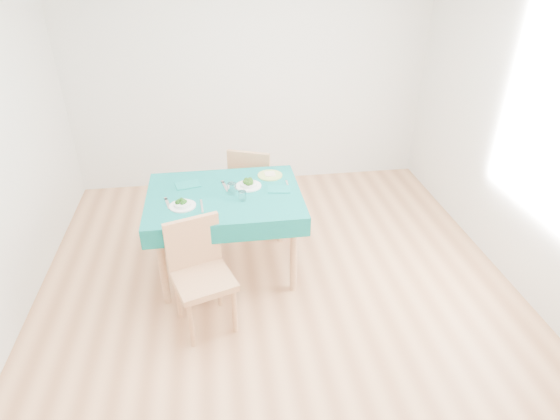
{
  "coord_description": "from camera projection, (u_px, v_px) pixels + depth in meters",
  "views": [
    {
      "loc": [
        -0.43,
        -2.92,
        2.57
      ],
      "look_at": [
        0.0,
        0.0,
        0.85
      ],
      "focal_mm": 30.0,
      "sensor_mm": 36.0,
      "label": 1
    }
  ],
  "objects": [
    {
      "name": "room_shell",
      "position": [
        280.0,
        147.0,
        3.17
      ],
      "size": [
        4.02,
        4.52,
        2.73
      ],
      "color": "#A96F46",
      "rests_on": "ground"
    },
    {
      "name": "table",
      "position": [
        227.0,
        233.0,
        4.02
      ],
      "size": [
        1.25,
        0.95,
        0.76
      ],
      "primitive_type": "cube",
      "color": "#096661",
      "rests_on": "ground"
    },
    {
      "name": "chair_near",
      "position": [
        203.0,
        271.0,
        3.35
      ],
      "size": [
        0.53,
        0.55,
        1.02
      ],
      "primitive_type": "cube",
      "rotation": [
        0.0,
        0.0,
        0.32
      ],
      "color": "tan",
      "rests_on": "ground"
    },
    {
      "name": "chair_far",
      "position": [
        255.0,
        176.0,
        4.67
      ],
      "size": [
        0.55,
        0.57,
        1.03
      ],
      "primitive_type": "cube",
      "rotation": [
        0.0,
        0.0,
        2.76
      ],
      "color": "tan",
      "rests_on": "ground"
    },
    {
      "name": "bowl_near",
      "position": [
        182.0,
        203.0,
        3.63
      ],
      "size": [
        0.21,
        0.21,
        0.06
      ],
      "primitive_type": null,
      "color": "white",
      "rests_on": "table"
    },
    {
      "name": "bowl_far",
      "position": [
        248.0,
        183.0,
        3.93
      ],
      "size": [
        0.22,
        0.22,
        0.07
      ],
      "primitive_type": null,
      "color": "white",
      "rests_on": "table"
    },
    {
      "name": "fork_near",
      "position": [
        168.0,
        204.0,
        3.68
      ],
      "size": [
        0.07,
        0.19,
        0.0
      ],
      "primitive_type": "cube",
      "rotation": [
        0.0,
        0.0,
        0.24
      ],
      "color": "silver",
      "rests_on": "table"
    },
    {
      "name": "knife_near",
      "position": [
        202.0,
        206.0,
        3.65
      ],
      "size": [
        0.03,
        0.21,
        0.0
      ],
      "primitive_type": "cube",
      "rotation": [
        0.0,
        0.0,
        0.07
      ],
      "color": "silver",
      "rests_on": "table"
    },
    {
      "name": "fork_far",
      "position": [
        225.0,
        186.0,
        3.94
      ],
      "size": [
        0.06,
        0.19,
        0.0
      ],
      "primitive_type": "cube",
      "rotation": [
        0.0,
        0.0,
        0.2
      ],
      "color": "silver",
      "rests_on": "table"
    },
    {
      "name": "knife_far",
      "position": [
        288.0,
        186.0,
        3.95
      ],
      "size": [
        0.02,
        0.21,
        0.0
      ],
      "primitive_type": "cube",
      "rotation": [
        0.0,
        0.0,
        -0.02
      ],
      "color": "silver",
      "rests_on": "table"
    },
    {
      "name": "napkin_near",
      "position": [
        188.0,
        185.0,
        3.96
      ],
      "size": [
        0.23,
        0.18,
        0.01
      ],
      "primitive_type": "cube",
      "rotation": [
        0.0,
        0.0,
        0.22
      ],
      "color": "#0D706A",
      "rests_on": "table"
    },
    {
      "name": "napkin_far",
      "position": [
        279.0,
        189.0,
        3.89
      ],
      "size": [
        0.21,
        0.16,
        0.01
      ],
      "primitive_type": "cube",
      "rotation": [
        0.0,
        0.0,
        -0.16
      ],
      "color": "#0D706A",
      "rests_on": "table"
    },
    {
      "name": "tumbler_center",
      "position": [
        232.0,
        189.0,
        3.81
      ],
      "size": [
        0.07,
        0.07,
        0.09
      ],
      "primitive_type": "cylinder",
      "color": "white",
      "rests_on": "table"
    },
    {
      "name": "tumbler_side",
      "position": [
        242.0,
        196.0,
        3.72
      ],
      "size": [
        0.06,
        0.06,
        0.08
      ],
      "primitive_type": "cylinder",
      "color": "white",
      "rests_on": "table"
    },
    {
      "name": "side_plate",
      "position": [
        270.0,
        175.0,
        4.12
      ],
      "size": [
        0.22,
        0.22,
        0.01
      ],
      "primitive_type": "cylinder",
      "color": "#B9D467",
      "rests_on": "table"
    },
    {
      "name": "bread_slice",
      "position": [
        270.0,
        174.0,
        4.11
      ],
      "size": [
        0.09,
        0.09,
        0.01
      ],
      "primitive_type": "cube",
      "rotation": [
        0.0,
        0.0,
        0.03
      ],
      "color": "beige",
      "rests_on": "side_plate"
    }
  ]
}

